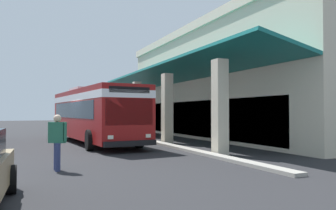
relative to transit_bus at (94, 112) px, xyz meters
name	(u,v)px	position (x,y,z in m)	size (l,w,h in m)	color
ground	(211,140)	(0.98, 7.49, -1.85)	(120.00, 120.00, 0.00)	#262628
curb_strip	(141,139)	(-1.08, 3.33, -1.79)	(27.26, 0.50, 0.12)	#9E998E
plaza_building	(257,84)	(-1.08, 12.96, 2.19)	(23.02, 15.62, 8.07)	beige
transit_bus	(94,112)	(0.00, 0.00, 0.00)	(11.39, 3.56, 3.34)	maroon
pedestrian	(57,139)	(8.69, -2.82, -0.86)	(0.52, 0.54, 1.75)	navy
potted_palm	(144,126)	(-4.79, 4.83, -1.14)	(1.75, 1.51, 3.31)	brown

